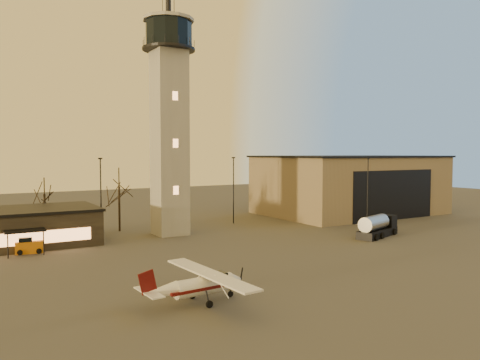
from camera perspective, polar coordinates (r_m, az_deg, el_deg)
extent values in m
plane|color=#3A3835|center=(37.72, 9.69, -13.32)|extent=(220.00, 220.00, 0.00)
cube|color=gray|center=(62.05, -8.59, 4.42)|extent=(4.00, 4.00, 24.00)
cylinder|color=black|center=(63.47, -8.68, 15.45)|extent=(6.80, 6.80, 0.30)
cylinder|color=black|center=(63.89, -8.70, 17.07)|extent=(6.00, 6.00, 3.40)
cylinder|color=gray|center=(64.36, -8.72, 18.72)|extent=(6.60, 6.60, 0.40)
cylinder|color=black|center=(64.75, -8.73, 19.91)|extent=(0.70, 0.70, 2.40)
cube|color=#847256|center=(85.75, 13.21, -0.63)|extent=(30.00, 20.00, 10.00)
cube|color=black|center=(85.56, 13.25, 2.82)|extent=(30.60, 20.60, 0.30)
cube|color=black|center=(78.97, 18.27, -1.77)|extent=(18.00, 0.10, 8.00)
cube|color=black|center=(54.29, -24.76, -5.64)|extent=(4.00, 2.00, 0.20)
cylinder|color=black|center=(63.59, -16.60, -2.03)|extent=(0.16, 0.16, 10.00)
cube|color=black|center=(63.33, -16.68, 2.53)|extent=(0.50, 0.25, 0.18)
cylinder|color=black|center=(71.19, -0.80, -1.33)|extent=(0.16, 0.16, 10.00)
cube|color=black|center=(70.96, -0.81, 2.74)|extent=(0.50, 0.25, 0.18)
cylinder|color=black|center=(71.65, 15.29, -1.42)|extent=(0.16, 0.16, 10.00)
cube|color=black|center=(71.42, 15.36, 2.62)|extent=(0.50, 0.25, 0.18)
cylinder|color=black|center=(68.54, -22.69, -3.76)|extent=(0.28, 0.28, 5.25)
cylinder|color=black|center=(66.50, -14.49, -3.43)|extent=(0.28, 0.28, 6.16)
cylinder|color=black|center=(71.45, -7.99, -3.37)|extent=(0.28, 0.28, 4.97)
cylinder|color=silver|center=(34.56, -4.40, -12.71)|extent=(4.62, 1.57, 1.28)
cone|color=silver|center=(35.92, -0.63, -12.07)|extent=(0.97, 1.28, 1.22)
cone|color=silver|center=(33.02, -9.58, -13.24)|extent=(2.44, 1.24, 1.09)
cube|color=black|center=(34.92, -2.97, -11.77)|extent=(1.54, 1.13, 0.69)
cube|color=#4F0C0B|center=(34.47, -4.69, -12.83)|extent=(5.41, 1.66, 0.22)
cube|color=silver|center=(34.59, -3.68, -11.36)|extent=(2.17, 10.94, 0.14)
cube|color=silver|center=(32.65, -11.04, -13.27)|extent=(1.10, 3.31, 0.08)
cube|color=#4F0C0B|center=(32.42, -11.21, -12.12)|extent=(1.37, 0.17, 1.68)
cube|color=black|center=(63.08, 16.40, -6.19)|extent=(8.01, 4.48, 1.00)
cube|color=black|center=(65.53, 17.47, -4.77)|extent=(2.38, 2.55, 1.63)
cube|color=black|center=(66.07, 17.70, -4.47)|extent=(0.63, 1.67, 0.91)
cylinder|color=silver|center=(61.89, 16.00, -5.04)|extent=(5.42, 3.40, 1.91)
cube|color=#C1680B|center=(55.65, -24.28, -7.45)|extent=(2.95, 1.82, 1.30)
cube|color=black|center=(55.52, -24.68, -6.71)|extent=(1.45, 1.45, 0.74)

